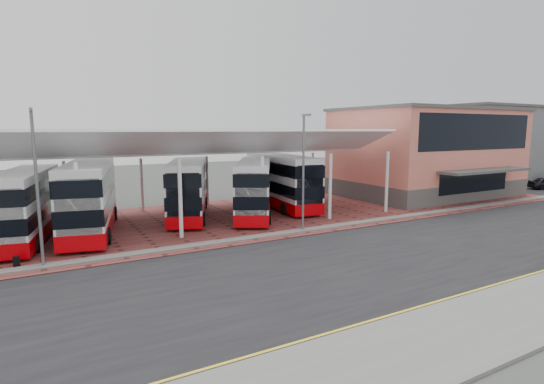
# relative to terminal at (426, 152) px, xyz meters

# --- Properties ---
(ground) EXTENTS (140.00, 140.00, 0.00)m
(ground) POSITION_rel_terminal_xyz_m (-23.00, -13.92, -4.66)
(ground) COLOR #40433F
(road) EXTENTS (120.00, 14.00, 0.02)m
(road) POSITION_rel_terminal_xyz_m (-23.00, -14.92, -4.65)
(road) COLOR black
(road) RESTS_ON ground
(forecourt) EXTENTS (72.00, 16.00, 0.06)m
(forecourt) POSITION_rel_terminal_xyz_m (-21.00, -0.92, -4.63)
(forecourt) COLOR brown
(forecourt) RESTS_ON ground
(sidewalk) EXTENTS (120.00, 4.00, 0.14)m
(sidewalk) POSITION_rel_terminal_xyz_m (-23.00, -22.92, -4.59)
(sidewalk) COLOR slate
(sidewalk) RESTS_ON ground
(north_kerb) EXTENTS (120.00, 0.80, 0.14)m
(north_kerb) POSITION_rel_terminal_xyz_m (-23.00, -7.72, -4.59)
(north_kerb) COLOR slate
(north_kerb) RESTS_ON ground
(yellow_line_near) EXTENTS (120.00, 0.12, 0.01)m
(yellow_line_near) POSITION_rel_terminal_xyz_m (-23.00, -20.92, -4.63)
(yellow_line_near) COLOR yellow
(yellow_line_near) RESTS_ON road
(yellow_line_far) EXTENTS (120.00, 0.12, 0.01)m
(yellow_line_far) POSITION_rel_terminal_xyz_m (-23.00, -20.62, -4.63)
(yellow_line_far) COLOR yellow
(yellow_line_far) RESTS_ON road
(canopy) EXTENTS (37.00, 11.63, 7.07)m
(canopy) POSITION_rel_terminal_xyz_m (-29.00, 0.01, 1.14)
(canopy) COLOR white
(canopy) RESTS_ON ground
(terminal) EXTENTS (18.40, 14.40, 9.25)m
(terminal) POSITION_rel_terminal_xyz_m (0.00, 0.00, 0.00)
(terminal) COLOR #4F4C4A
(terminal) RESTS_ON ground
(warehouse) EXTENTS (30.50, 20.50, 10.25)m
(warehouse) POSITION_rel_terminal_xyz_m (25.00, 10.08, 0.50)
(warehouse) COLOR slate
(warehouse) RESTS_ON ground
(lamp_west) EXTENTS (0.16, 0.90, 8.07)m
(lamp_west) POSITION_rel_terminal_xyz_m (-37.00, -7.65, -0.30)
(lamp_west) COLOR slate
(lamp_west) RESTS_ON ground
(lamp_east) EXTENTS (0.16, 0.90, 8.07)m
(lamp_east) POSITION_rel_terminal_xyz_m (-21.00, -7.65, -0.30)
(lamp_east) COLOR slate
(lamp_east) RESTS_ON ground
(bus_1) EXTENTS (4.56, 10.99, 4.42)m
(bus_1) POSITION_rel_terminal_xyz_m (-37.71, -1.06, -2.41)
(bus_1) COLOR white
(bus_1) RESTS_ON forecourt
(bus_2) EXTENTS (5.07, 11.90, 4.78)m
(bus_2) POSITION_rel_terminal_xyz_m (-33.90, -0.89, -2.22)
(bus_2) COLOR white
(bus_2) RESTS_ON forecourt
(bus_3) EXTENTS (6.46, 11.17, 4.54)m
(bus_3) POSITION_rel_terminal_xyz_m (-26.38, 0.93, -2.34)
(bus_3) COLOR white
(bus_3) RESTS_ON forecourt
(bus_4) EXTENTS (7.56, 10.67, 4.48)m
(bus_4) POSITION_rel_terminal_xyz_m (-21.51, -1.27, -2.38)
(bus_4) COLOR white
(bus_4) RESTS_ON forecourt
(bus_5) EXTENTS (3.98, 11.65, 4.71)m
(bus_5) POSITION_rel_terminal_xyz_m (-17.61, 1.07, -2.26)
(bus_5) COLOR white
(bus_5) RESTS_ON forecourt
(suitcase) EXTENTS (0.32, 0.23, 0.55)m
(suitcase) POSITION_rel_terminal_xyz_m (-38.19, -7.06, -4.32)
(suitcase) COLOR black
(suitcase) RESTS_ON forecourt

